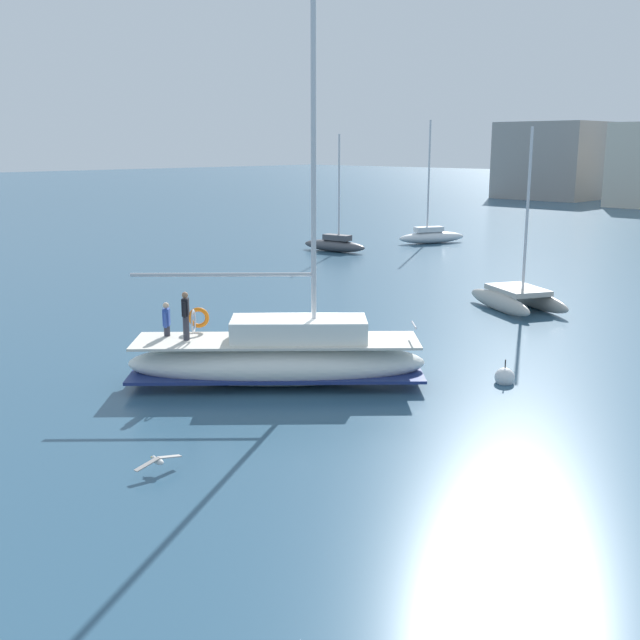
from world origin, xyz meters
TOP-DOWN VIEW (x-y plane):
  - ground_plane at (0.00, 0.00)m, footprint 400.00×400.00m
  - main_sailboat at (0.49, -1.41)m, footprint 8.46×8.51m
  - moored_sloop_far at (0.04, 14.26)m, footprint 5.77×4.67m
  - moored_catamaran at (-19.92, 22.87)m, footprint 5.33×2.05m
  - moored_cutter_right at (-17.75, 31.69)m, footprint 3.64×5.66m
  - seagull at (3.55, -8.12)m, footprint 0.47×1.26m
  - mooring_buoy at (5.70, 3.77)m, footprint 0.65×0.65m

SIDE VIEW (x-z plane):
  - ground_plane at x=0.00m, z-range 0.00..0.00m
  - mooring_buoy at x=5.70m, z-range -0.27..0.66m
  - seagull at x=3.55m, z-range 0.21..0.39m
  - moored_catamaran at x=-19.92m, z-range -3.59..4.74m
  - moored_sloop_far at x=0.04m, z-range -3.57..4.81m
  - moored_cutter_right at x=-17.75m, z-range -4.10..5.34m
  - main_sailboat at x=0.49m, z-range -5.35..7.16m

